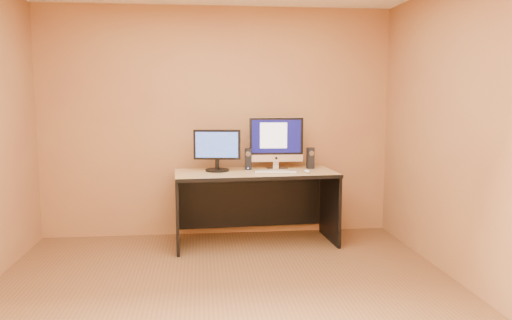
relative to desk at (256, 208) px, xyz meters
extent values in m
plane|color=brown|center=(-0.38, -1.53, -0.40)|extent=(4.00, 4.00, 0.00)
cube|color=#B1B1B5|center=(0.20, -0.13, 0.41)|extent=(0.47, 0.18, 0.02)
ellipsoid|color=silver|center=(0.53, -0.14, 0.42)|extent=(0.07, 0.12, 0.04)
cylinder|color=black|center=(0.33, 0.29, 0.40)|extent=(0.11, 0.21, 0.01)
cylinder|color=black|center=(0.23, 0.27, 0.40)|extent=(0.05, 0.19, 0.01)
camera|label=1|loc=(-0.58, -5.26, 1.20)|focal=35.00mm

